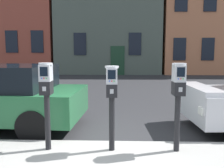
# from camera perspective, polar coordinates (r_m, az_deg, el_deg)

# --- Properties ---
(ground_plane) EXTENTS (160.00, 160.00, 0.00)m
(ground_plane) POSITION_cam_1_polar(r_m,az_deg,el_deg) (4.46, -4.21, -15.27)
(ground_plane) COLOR #28282B
(parking_meter_near_kerb) EXTENTS (0.22, 0.25, 1.40)m
(parking_meter_near_kerb) POSITION_cam_1_polar(r_m,az_deg,el_deg) (4.10, -14.66, -1.42)
(parking_meter_near_kerb) COLOR black
(parking_meter_near_kerb) RESTS_ON sidewalk_slab
(parking_meter_twin_adjacent) EXTENTS (0.22, 0.25, 1.36)m
(parking_meter_twin_adjacent) POSITION_cam_1_polar(r_m,az_deg,el_deg) (3.94, -0.05, -2.01)
(parking_meter_twin_adjacent) COLOR black
(parking_meter_twin_adjacent) RESTS_ON sidewalk_slab
(parking_meter_end_of_row) EXTENTS (0.22, 0.25, 1.40)m
(parking_meter_end_of_row) POSITION_cam_1_polar(r_m,az_deg,el_deg) (4.03, 14.81, -1.58)
(parking_meter_end_of_row) COLOR black
(parking_meter_end_of_row) RESTS_ON sidewalk_slab
(townhouse_brownstone) EXTENTS (8.04, 5.27, 10.22)m
(townhouse_brownstone) POSITION_cam_1_polar(r_m,az_deg,el_deg) (22.37, 21.63, 15.67)
(townhouse_brownstone) COLOR #B7704C
(townhouse_brownstone) RESTS_ON ground_plane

